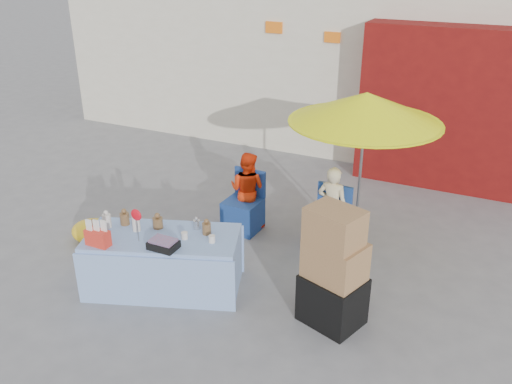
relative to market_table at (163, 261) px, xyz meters
The scene contains 9 objects.
ground 0.67m from the market_table, 35.73° to the left, with size 80.00×80.00×0.00m, color slate.
market_table is the anchor object (origin of this frame).
chair_left 1.70m from the market_table, 83.30° to the left, with size 0.50×0.49×0.85m.
chair_right 2.22m from the market_table, 49.29° to the left, with size 0.50×0.49×0.85m.
vendor_orange 1.84m from the market_table, 83.81° to the left, with size 0.54×0.42×1.11m, color red.
vendor_beige 2.33m from the market_table, 51.46° to the left, with size 0.41×0.27×1.12m, color beige.
umbrella 3.05m from the market_table, 48.38° to the left, with size 1.90×1.90×2.09m.
box_stack 2.02m from the market_table, ahead, with size 0.74×0.67×1.35m.
tarp_bundle 1.57m from the market_table, 161.76° to the left, with size 0.66×0.53×0.30m, color yellow.
Camera 1 is at (2.85, -4.74, 3.72)m, focal length 38.00 mm.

